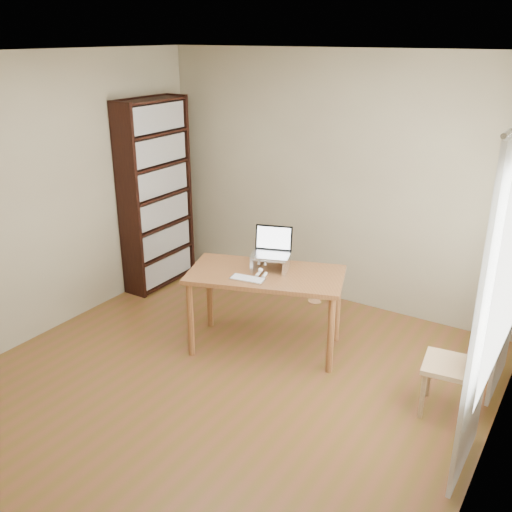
% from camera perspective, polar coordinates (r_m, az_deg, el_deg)
% --- Properties ---
extents(room, '(4.04, 4.54, 2.64)m').
position_cam_1_polar(room, '(4.10, -4.93, 0.98)').
color(room, brown).
rests_on(room, ground).
extents(bookshelf, '(0.30, 0.90, 2.10)m').
position_cam_1_polar(bookshelf, '(6.45, -9.96, 6.03)').
color(bookshelf, black).
rests_on(bookshelf, ground).
extents(curtains, '(0.03, 1.90, 2.25)m').
position_cam_1_polar(curtains, '(4.17, 23.57, -2.44)').
color(curtains, silver).
rests_on(curtains, ground).
extents(desk, '(1.51, 1.09, 0.75)m').
position_cam_1_polar(desk, '(5.08, 0.98, -2.72)').
color(desk, brown).
rests_on(desk, ground).
extents(laptop_stand, '(0.32, 0.25, 0.13)m').
position_cam_1_polar(laptop_stand, '(5.07, 1.46, -0.52)').
color(laptop_stand, silver).
rests_on(laptop_stand, desk).
extents(laptop, '(0.39, 0.38, 0.24)m').
position_cam_1_polar(laptop, '(5.08, 1.82, 0.83)').
color(laptop, silver).
rests_on(laptop, laptop_stand).
extents(keyboard, '(0.32, 0.18, 0.02)m').
position_cam_1_polar(keyboard, '(4.89, -0.85, -2.31)').
color(keyboard, silver).
rests_on(keyboard, desk).
extents(coaster, '(0.10, 0.10, 0.01)m').
position_cam_1_polar(coaster, '(4.53, 5.87, -4.54)').
color(coaster, brown).
rests_on(coaster, desk).
extents(cat, '(0.23, 0.47, 0.14)m').
position_cam_1_polar(cat, '(5.12, 1.34, -0.58)').
color(cat, '#4E473D').
rests_on(cat, desk).
extents(chair, '(0.43, 0.43, 0.86)m').
position_cam_1_polar(chair, '(4.54, 19.72, -9.97)').
color(chair, tan).
rests_on(chair, ground).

